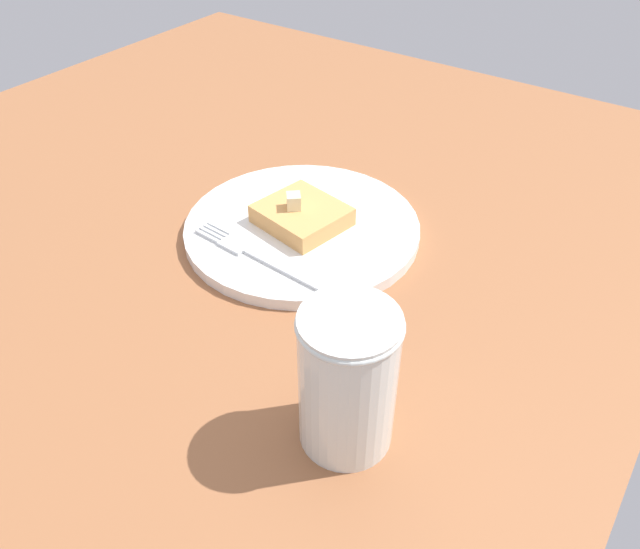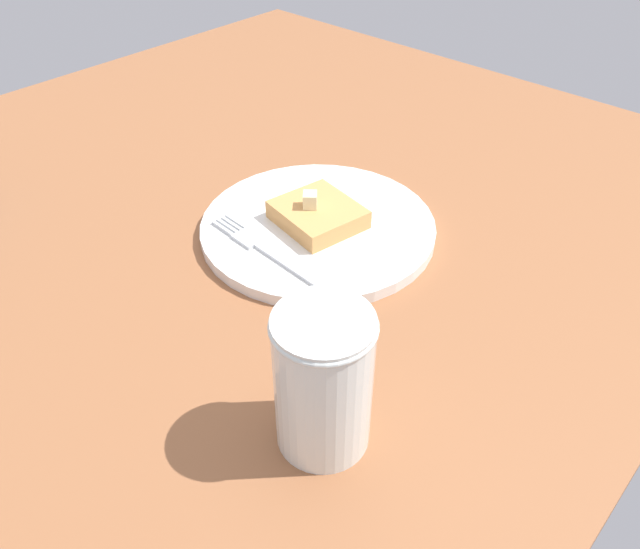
# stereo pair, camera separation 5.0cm
# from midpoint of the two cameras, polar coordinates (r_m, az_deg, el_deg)

# --- Properties ---
(table_surface) EXTENTS (0.91, 0.91, 0.03)m
(table_surface) POSITION_cam_midpoint_polar(r_m,az_deg,el_deg) (0.73, -8.63, 7.39)
(table_surface) COLOR #935A37
(table_surface) RESTS_ON ground
(plate) EXTENTS (0.23, 0.23, 0.01)m
(plate) POSITION_cam_midpoint_polar(r_m,az_deg,el_deg) (0.63, -3.96, 4.24)
(plate) COLOR white
(plate) RESTS_ON table_surface
(toast_slice_center) EXTENTS (0.09, 0.09, 0.02)m
(toast_slice_center) POSITION_cam_midpoint_polar(r_m,az_deg,el_deg) (0.62, -4.02, 5.35)
(toast_slice_center) COLOR tan
(toast_slice_center) RESTS_ON plate
(butter_pat_primary) EXTENTS (0.02, 0.02, 0.01)m
(butter_pat_primary) POSITION_cam_midpoint_polar(r_m,az_deg,el_deg) (0.61, -4.81, 6.62)
(butter_pat_primary) COLOR beige
(butter_pat_primary) RESTS_ON toast_slice_center
(fork) EXTENTS (0.02, 0.16, 0.00)m
(fork) POSITION_cam_midpoint_polar(r_m,az_deg,el_deg) (0.58, -8.55, 1.83)
(fork) COLOR silver
(fork) RESTS_ON plate
(syrup_jar) EXTENTS (0.07, 0.07, 0.11)m
(syrup_jar) POSITION_cam_midpoint_polar(r_m,az_deg,el_deg) (0.41, -1.03, -10.20)
(syrup_jar) COLOR #56280A
(syrup_jar) RESTS_ON table_surface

